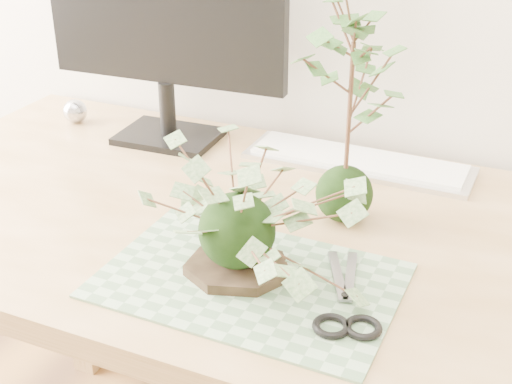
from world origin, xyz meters
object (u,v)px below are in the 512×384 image
maple_kokedama (353,57)px  keyboard (358,161)px  desk (328,284)px  monitor (164,16)px  ivy_kokedama (237,198)px

maple_kokedama → keyboard: 0.33m
desk → maple_kokedama: bearing=89.3°
maple_kokedama → monitor: bearing=156.8°
desk → ivy_kokedama: size_ratio=4.80×
desk → ivy_kokedama: bearing=-118.6°
desk → keyboard: bearing=97.8°
maple_kokedama → ivy_kokedama: bearing=-111.7°
maple_kokedama → monitor: (-0.41, 0.18, -0.02)m
desk → maple_kokedama: maple_kokedama is taller
ivy_kokedama → keyboard: size_ratio=0.80×
keyboard → monitor: 0.45m
desk → keyboard: (-0.04, 0.26, 0.10)m
ivy_kokedama → desk: bearing=61.4°
desk → monitor: bearing=150.3°
keyboard → monitor: monitor is taller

